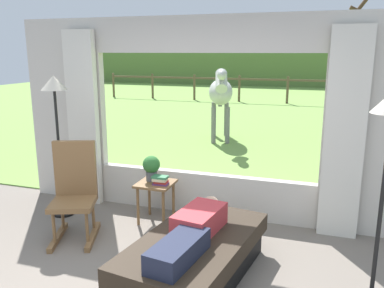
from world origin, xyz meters
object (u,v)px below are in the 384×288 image
(pasture_tree, at_px, (362,73))
(book_stack, at_px, (160,180))
(recliner_sofa, at_px, (195,257))
(horse, at_px, (221,93))
(floor_lamp_left, at_px, (55,104))
(reclining_person, at_px, (193,229))
(rocking_chair, at_px, (75,191))
(side_table, at_px, (156,190))
(potted_plant, at_px, (151,167))

(pasture_tree, bearing_deg, book_stack, -113.89)
(recliner_sofa, height_order, horse, horse)
(floor_lamp_left, bearing_deg, reclining_person, -24.04)
(book_stack, distance_m, pasture_tree, 6.60)
(rocking_chair, height_order, side_table, rocking_chair)
(rocking_chair, relative_size, pasture_tree, 0.32)
(floor_lamp_left, bearing_deg, horse, 80.15)
(book_stack, relative_size, horse, 0.11)
(reclining_person, height_order, potted_plant, potted_plant)
(reclining_person, height_order, book_stack, reclining_person)
(side_table, xyz_separation_m, book_stack, (0.09, -0.06, 0.15))
(recliner_sofa, distance_m, side_table, 1.40)
(potted_plant, distance_m, book_stack, 0.24)
(reclining_person, distance_m, potted_plant, 1.53)
(potted_plant, distance_m, horse, 4.77)
(reclining_person, xyz_separation_m, potted_plant, (-0.95, 1.19, 0.18))
(rocking_chair, height_order, book_stack, rocking_chair)
(pasture_tree, bearing_deg, rocking_chair, -117.78)
(horse, bearing_deg, floor_lamp_left, 64.88)
(recliner_sofa, relative_size, book_stack, 9.03)
(reclining_person, relative_size, rocking_chair, 1.28)
(potted_plant, height_order, floor_lamp_left, floor_lamp_left)
(rocking_chair, bearing_deg, floor_lamp_left, 116.72)
(rocking_chair, bearing_deg, reclining_person, -37.76)
(book_stack, relative_size, pasture_tree, 0.06)
(book_stack, bearing_deg, pasture_tree, 66.11)
(potted_plant, relative_size, pasture_tree, 0.09)
(pasture_tree, bearing_deg, horse, -160.49)
(side_table, bearing_deg, recliner_sofa, -51.20)
(rocking_chair, bearing_deg, book_stack, 15.12)
(side_table, height_order, floor_lamp_left, floor_lamp_left)
(book_stack, bearing_deg, recliner_sofa, -52.75)
(recliner_sofa, bearing_deg, side_table, 137.32)
(book_stack, distance_m, floor_lamp_left, 1.63)
(rocking_chair, relative_size, horse, 0.62)
(reclining_person, distance_m, book_stack, 1.33)
(potted_plant, bearing_deg, pasture_tree, 64.31)
(rocking_chair, bearing_deg, recliner_sofa, -36.11)
(recliner_sofa, relative_size, reclining_person, 1.26)
(recliner_sofa, height_order, pasture_tree, pasture_tree)
(reclining_person, relative_size, floor_lamp_left, 0.78)
(book_stack, height_order, horse, horse)
(reclining_person, xyz_separation_m, side_table, (-0.87, 1.13, -0.10))
(recliner_sofa, height_order, rocking_chair, rocking_chair)
(reclining_person, height_order, floor_lamp_left, floor_lamp_left)
(rocking_chair, bearing_deg, potted_plant, 26.73)
(book_stack, bearing_deg, floor_lamp_left, -174.86)
(recliner_sofa, xyz_separation_m, side_table, (-0.87, 1.08, 0.21))
(book_stack, distance_m, horse, 4.91)
(horse, bearing_deg, pasture_tree, -175.76)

